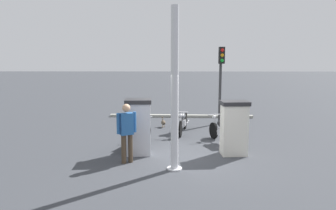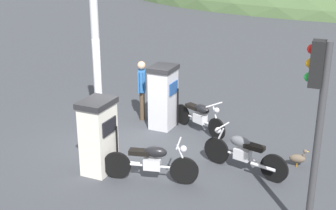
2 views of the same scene
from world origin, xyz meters
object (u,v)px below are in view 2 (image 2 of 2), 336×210
(fuel_pump_near, at_px, (99,136))
(motorcycle_near_pump, at_px, (152,162))
(motorcycle_extra, at_px, (243,152))
(wandering_duck, at_px, (298,158))
(attendant_person, at_px, (142,86))
(motorcycle_far_pump, at_px, (200,116))
(fuel_pump_far, at_px, (163,97))
(canopy_support_pole, at_px, (96,57))
(roadside_traffic_light, at_px, (316,108))

(fuel_pump_near, relative_size, motorcycle_near_pump, 0.84)
(fuel_pump_near, height_order, motorcycle_extra, fuel_pump_near)
(fuel_pump_near, bearing_deg, wandering_duck, 30.87)
(attendant_person, bearing_deg, motorcycle_near_pump, -55.69)
(motorcycle_near_pump, xyz_separation_m, motorcycle_far_pump, (-0.20, 2.88, 0.02))
(fuel_pump_near, xyz_separation_m, fuel_pump_far, (-0.00, 2.90, 0.03))
(canopy_support_pole, bearing_deg, wandering_duck, 5.08)
(attendant_person, distance_m, wandering_duck, 4.74)
(fuel_pump_near, distance_m, motorcycle_far_pump, 3.22)
(fuel_pump_near, distance_m, motorcycle_near_pump, 1.29)
(motorcycle_far_pump, distance_m, motorcycle_extra, 2.35)
(fuel_pump_near, bearing_deg, canopy_support_pole, 126.14)
(motorcycle_far_pump, distance_m, canopy_support_pole, 3.07)
(fuel_pump_far, distance_m, canopy_support_pole, 2.07)
(motorcycle_near_pump, xyz_separation_m, attendant_person, (-2.04, 2.99, 0.52))
(wandering_duck, relative_size, roadside_traffic_light, 0.13)
(attendant_person, bearing_deg, canopy_support_pole, -110.85)
(fuel_pump_near, bearing_deg, fuel_pump_far, 90.00)
(motorcycle_near_pump, xyz_separation_m, canopy_support_pole, (-2.54, 1.66, 1.59))
(fuel_pump_far, bearing_deg, fuel_pump_near, -90.00)
(wandering_duck, bearing_deg, roadside_traffic_light, -74.82)
(canopy_support_pole, bearing_deg, fuel_pump_near, -53.86)
(roadside_traffic_light, bearing_deg, fuel_pump_far, 144.84)
(motorcycle_near_pump, bearing_deg, canopy_support_pole, 146.91)
(motorcycle_far_pump, height_order, wandering_duck, motorcycle_far_pump)
(motorcycle_near_pump, xyz_separation_m, roadside_traffic_light, (3.24, -0.40, 1.89))
(fuel_pump_near, bearing_deg, motorcycle_extra, 27.66)
(motorcycle_near_pump, height_order, roadside_traffic_light, roadside_traffic_light)
(attendant_person, bearing_deg, motorcycle_far_pump, -3.37)
(roadside_traffic_light, xyz_separation_m, canopy_support_pole, (-5.78, 2.05, -0.31))
(motorcycle_extra, bearing_deg, motorcycle_far_pump, 137.95)
(fuel_pump_near, relative_size, roadside_traffic_light, 0.49)
(motorcycle_extra, bearing_deg, motorcycle_near_pump, -139.85)
(motorcycle_near_pump, relative_size, roadside_traffic_light, 0.58)
(motorcycle_extra, height_order, roadside_traffic_light, roadside_traffic_light)
(roadside_traffic_light, bearing_deg, canopy_support_pole, 160.44)
(motorcycle_extra, distance_m, roadside_traffic_light, 3.04)
(motorcycle_near_pump, distance_m, canopy_support_pole, 3.43)
(canopy_support_pole, bearing_deg, motorcycle_near_pump, -33.09)
(fuel_pump_near, xyz_separation_m, wandering_duck, (3.78, 2.26, -0.63))
(fuel_pump_far, bearing_deg, wandering_duck, -9.54)
(wandering_duck, relative_size, canopy_support_pole, 0.10)
(fuel_pump_far, xyz_separation_m, motorcycle_extra, (2.77, -1.44, -0.39))
(fuel_pump_far, height_order, motorcycle_far_pump, fuel_pump_far)
(motorcycle_near_pump, xyz_separation_m, motorcycle_extra, (1.54, 1.30, 0.02))
(roadside_traffic_light, bearing_deg, attendant_person, 147.32)
(fuel_pump_far, height_order, motorcycle_near_pump, fuel_pump_far)
(motorcycle_extra, relative_size, attendant_person, 1.20)
(roadside_traffic_light, bearing_deg, motorcycle_extra, 134.91)
(attendant_person, xyz_separation_m, roadside_traffic_light, (5.27, -3.38, 1.38))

